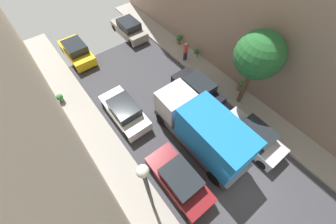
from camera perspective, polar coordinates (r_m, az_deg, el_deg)
ground at (r=13.17m, az=20.20°, el=-19.64°), size 32.00×32.00×0.00m
sidewalk_right at (r=15.80m, az=31.66°, el=-6.83°), size 2.00×44.00×0.15m
parked_car_left_3 at (r=11.86m, az=3.20°, el=-18.49°), size 1.78×4.20×1.57m
parked_car_left_4 at (r=14.24m, az=-12.15°, el=0.20°), size 1.78×4.20×1.57m
parked_car_left_5 at (r=20.06m, az=-24.36°, el=15.30°), size 1.78×4.20×1.57m
parked_car_right_2 at (r=13.96m, az=22.64°, el=-6.29°), size 1.78×4.20×1.57m
parked_car_right_3 at (r=15.39m, az=8.38°, el=6.51°), size 1.78×4.20×1.57m
parked_car_right_4 at (r=21.52m, az=-10.93°, el=22.02°), size 1.78×4.20×1.57m
delivery_truck at (r=12.06m, az=9.93°, el=-5.09°), size 2.26×6.60×3.38m
pedestrian at (r=17.95m, az=5.00°, el=16.79°), size 0.40×0.36×1.72m
street_tree_1 at (r=13.33m, az=24.20°, el=14.29°), size 2.91×2.91×5.68m
potted_plant_0 at (r=16.87m, az=-28.15°, el=3.56°), size 0.47×0.47×0.71m
potted_plant_1 at (r=16.57m, az=19.79°, el=7.01°), size 0.46×0.46×0.84m
potted_plant_3 at (r=19.97m, az=3.13°, el=19.83°), size 0.52×0.52×0.86m
potted_plant_4 at (r=18.62m, az=7.99°, el=16.21°), size 0.45×0.45×0.79m
lamp_post at (r=8.41m, az=-5.82°, el=-20.27°), size 0.44×0.44×5.87m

